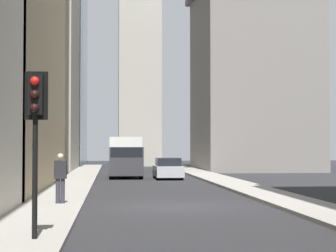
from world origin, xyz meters
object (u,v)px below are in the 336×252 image
sedan_silver (168,169)px  traffic_light_foreground (35,115)px  delivery_truck (125,157)px  pedestrian (60,176)px

sedan_silver → traffic_light_foreground: size_ratio=1.14×
delivery_truck → pedestrian: (-20.28, 2.82, -0.34)m
sedan_silver → pedestrian: pedestrian is taller
delivery_truck → traffic_light_foreground: bearing=174.6°
traffic_light_foreground → sedan_silver: bearing=-11.8°
sedan_silver → pedestrian: 18.90m
traffic_light_foreground → delivery_truck: bearing=-5.4°
sedan_silver → pedestrian: size_ratio=2.39×
traffic_light_foreground → pedestrian: bearing=0.9°
delivery_truck → pedestrian: bearing=172.1°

